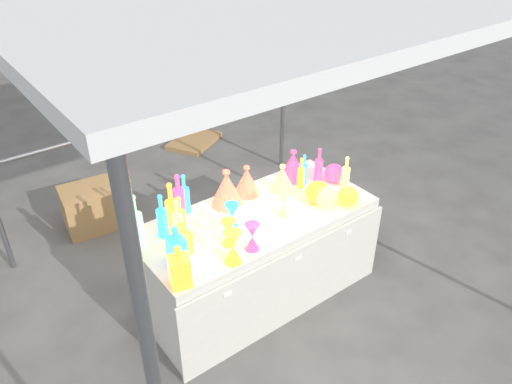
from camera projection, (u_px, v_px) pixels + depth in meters
ground at (256, 290)px, 4.08m from camera, size 80.00×80.00×0.00m
display_table at (257, 255)px, 3.87m from camera, size 1.84×0.83×0.75m
cardboard_box_closed at (95, 207)px, 4.75m from camera, size 0.62×0.48×0.41m
cardboard_box_flat at (194, 141)px, 6.34m from camera, size 0.79×0.72×0.06m
bottle_0 at (126, 216)px, 3.40m from camera, size 0.10×0.10×0.30m
bottle_1 at (184, 193)px, 3.63m from camera, size 0.09×0.09×0.32m
bottle_2 at (172, 209)px, 3.38m from camera, size 0.10×0.10×0.41m
bottle_3 at (178, 195)px, 3.60m from camera, size 0.10×0.10×0.34m
bottle_4 at (178, 220)px, 3.35m from camera, size 0.08×0.08×0.32m
bottle_5 at (136, 222)px, 3.25m from camera, size 0.10×0.10×0.41m
bottle_6 at (179, 217)px, 3.38m from camera, size 0.11×0.11×0.32m
bottle_7 at (162, 215)px, 3.38m from camera, size 0.10×0.10×0.34m
decanter_0 at (182, 238)px, 3.23m from camera, size 0.11×0.11×0.25m
decanter_1 at (179, 266)px, 2.97m from camera, size 0.15×0.15×0.29m
decanter_2 at (176, 243)px, 3.18m from camera, size 0.11×0.11×0.26m
hourglass_0 at (233, 247)px, 3.17m from camera, size 0.15×0.15×0.24m
hourglass_1 at (252, 237)px, 3.29m from camera, size 0.13×0.13×0.20m
hourglass_2 at (283, 204)px, 3.63m from camera, size 0.10×0.10×0.19m
hourglass_3 at (245, 226)px, 3.35m from camera, size 0.16×0.16×0.25m
hourglass_4 at (229, 233)px, 3.33m from camera, size 0.11×0.11×0.19m
hourglass_5 at (232, 217)px, 3.47m from camera, size 0.13×0.13×0.21m
globe_0 at (348, 197)px, 3.76m from camera, size 0.19×0.19×0.13m
globe_1 at (326, 198)px, 3.75m from camera, size 0.22×0.22×0.14m
globe_2 at (318, 193)px, 3.79m from camera, size 0.20×0.20×0.15m
globe_3 at (334, 174)px, 4.06m from camera, size 0.21×0.21×0.13m
lampshade_0 at (227, 188)px, 3.72m from camera, size 0.31×0.31×0.29m
lampshade_1 at (247, 180)px, 3.86m from camera, size 0.26×0.26×0.24m
lampshade_2 at (293, 165)px, 4.06m from camera, size 0.27×0.27×0.26m
lampshade_3 at (282, 178)px, 3.91m from camera, size 0.24×0.24×0.23m
bottle_8 at (304, 169)px, 3.98m from camera, size 0.08×0.08×0.27m
bottle_9 at (301, 172)px, 3.95m from camera, size 0.07×0.07×0.26m
bottle_10 at (319, 165)px, 4.02m from camera, size 0.08×0.08×0.30m
bottle_11 at (346, 172)px, 3.93m from camera, size 0.08×0.08×0.28m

